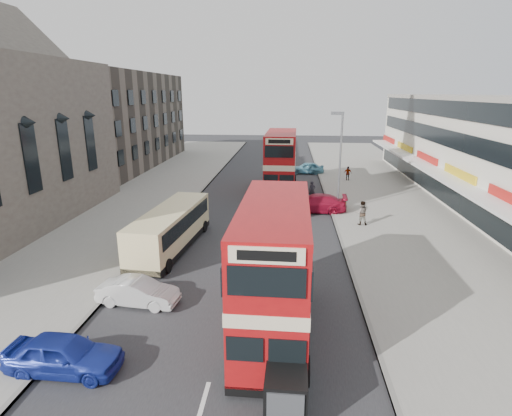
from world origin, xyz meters
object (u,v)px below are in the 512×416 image
at_px(cyclist, 312,196).
at_px(bus_second, 281,162).
at_px(street_lamp, 339,155).
at_px(coach, 171,227).
at_px(car_right_a, 315,203).
at_px(car_right_c, 307,168).
at_px(car_right_b, 323,203).
at_px(pedestrian_near, 362,213).
at_px(car_left_near, 64,354).
at_px(car_left_front, 138,292).
at_px(pedestrian_far, 348,173).
at_px(bus_main, 274,270).

bearing_deg(cyclist, bus_second, 123.85).
relative_size(bus_second, cyclist, 5.22).
height_order(street_lamp, bus_second, street_lamp).
bearing_deg(coach, car_right_a, 48.51).
distance_m(bus_second, car_right_c, 10.22).
distance_m(street_lamp, car_right_b, 4.48).
bearing_deg(pedestrian_near, car_left_near, 53.44).
bearing_deg(cyclist, car_right_c, 89.03).
distance_m(street_lamp, car_left_front, 19.76).
bearing_deg(car_right_c, pedestrian_far, 46.69).
xyz_separation_m(coach, pedestrian_far, (13.78, 21.33, -0.49)).
distance_m(car_right_a, pedestrian_far, 13.04).
bearing_deg(bus_main, bus_second, -88.36).
xyz_separation_m(pedestrian_near, cyclist, (-3.32, 6.30, -0.40)).
relative_size(bus_second, pedestrian_near, 5.73).
bearing_deg(car_left_near, car_right_a, -24.14).
xyz_separation_m(bus_second, car_left_near, (-6.93, -27.80, -2.30)).
height_order(bus_second, car_right_a, bus_second).
distance_m(car_right_a, car_right_c, 16.48).
relative_size(car_left_near, cyclist, 2.05).
bearing_deg(pedestrian_near, bus_main, 68.15).
bearing_deg(car_right_a, cyclist, -174.13).
bearing_deg(cyclist, car_left_front, -116.14).
bearing_deg(cyclist, car_right_a, -87.89).
distance_m(car_left_front, car_right_b, 19.61).
xyz_separation_m(bus_main, coach, (-6.81, 8.71, -1.37)).
distance_m(coach, car_right_a, 13.12).
xyz_separation_m(car_right_a, pedestrian_far, (4.27, 12.32, 0.18)).
bearing_deg(bus_main, car_right_a, -97.77).
relative_size(bus_main, coach, 1.05).
xyz_separation_m(bus_second, car_left_front, (-6.05, -22.97, -2.37)).
distance_m(bus_main, pedestrian_far, 30.90).
height_order(coach, car_left_front, coach).
relative_size(bus_second, car_right_c, 2.53).
xyz_separation_m(car_right_c, pedestrian_far, (4.34, -4.16, 0.23)).
xyz_separation_m(car_right_a, cyclist, (-0.14, 2.77, -0.08)).
relative_size(car_right_c, pedestrian_near, 2.26).
bearing_deg(car_right_b, cyclist, -150.43).
bearing_deg(bus_second, pedestrian_far, -142.85).
xyz_separation_m(car_left_near, cyclist, (9.82, 23.60, -0.03)).
xyz_separation_m(coach, car_left_near, (-0.45, -11.81, -0.72)).
bearing_deg(cyclist, bus_main, -97.81).
bearing_deg(car_right_b, coach, -41.46).
height_order(coach, car_right_c, coach).
relative_size(pedestrian_near, cyclist, 0.91).
height_order(car_left_near, car_right_c, car_right_c).
height_order(car_left_near, pedestrian_far, pedestrian_far).
height_order(car_right_c, pedestrian_near, pedestrian_near).
height_order(pedestrian_far, cyclist, cyclist).
relative_size(bus_main, car_right_a, 1.89).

